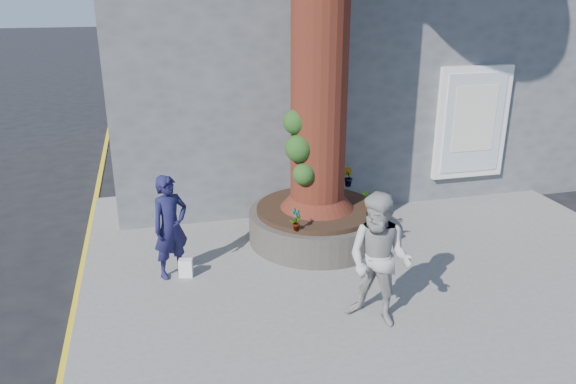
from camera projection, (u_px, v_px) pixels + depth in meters
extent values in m
plane|color=black|center=(303.00, 313.00, 7.71)|extent=(120.00, 120.00, 0.00)
cube|color=slate|center=(377.00, 263.00, 8.94)|extent=(9.00, 8.00, 0.12)
cube|color=yellow|center=(76.00, 304.00, 7.91)|extent=(0.10, 30.00, 0.01)
cube|color=#54575A|center=(323.00, 38.00, 13.79)|extent=(10.00, 8.00, 6.00)
cube|color=white|center=(472.00, 123.00, 10.97)|extent=(1.50, 0.12, 2.20)
cube|color=silver|center=(474.00, 123.00, 10.91)|extent=(1.25, 0.04, 1.95)
cube|color=silver|center=(475.00, 119.00, 10.86)|extent=(0.90, 0.02, 1.30)
cylinder|color=black|center=(317.00, 225.00, 9.58)|extent=(2.30, 2.30, 0.52)
cylinder|color=black|center=(317.00, 209.00, 9.48)|extent=(2.04, 2.04, 0.08)
cone|color=#401310|center=(317.00, 187.00, 9.34)|extent=(1.24, 1.24, 0.70)
sphere|color=#183E14|center=(299.00, 148.00, 8.81)|extent=(0.44, 0.44, 0.44)
sphere|color=#183E14|center=(304.00, 174.00, 8.87)|extent=(0.36, 0.36, 0.36)
sphere|color=#183E14|center=(296.00, 122.00, 8.78)|extent=(0.40, 0.40, 0.40)
imported|color=#17163D|center=(170.00, 227.00, 8.21)|extent=(0.68, 0.61, 1.57)
imported|color=#A6A39F|center=(379.00, 260.00, 7.01)|extent=(1.08, 1.07, 1.76)
cube|color=white|center=(186.00, 268.00, 8.38)|extent=(0.22, 0.17, 0.28)
imported|color=gray|center=(296.00, 219.00, 8.49)|extent=(0.23, 0.21, 0.36)
imported|color=gray|center=(348.00, 177.00, 10.37)|extent=(0.25, 0.26, 0.35)
imported|color=gray|center=(373.00, 211.00, 8.77)|extent=(0.26, 0.26, 0.38)
imported|color=gray|center=(370.00, 199.00, 9.37)|extent=(0.31, 0.33, 0.31)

